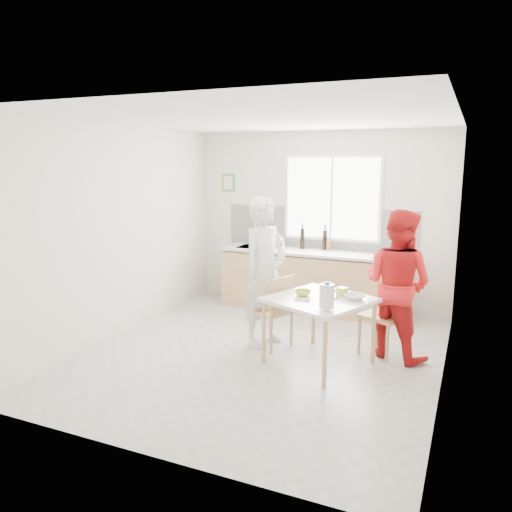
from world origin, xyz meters
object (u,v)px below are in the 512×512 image
(person_white, at_px, (265,272))
(bowl_white, at_px, (355,297))
(person_red, at_px, (397,284))
(bowl_green, at_px, (303,293))
(chair_far, at_px, (386,310))
(dining_table, at_px, (319,305))
(wine_bottle_a, at_px, (302,238))
(wine_bottle_b, at_px, (325,240))
(chair_left, at_px, (275,308))
(milk_jug, at_px, (327,296))

(person_white, xyz_separation_m, bowl_white, (1.17, -0.21, -0.13))
(person_red, relative_size, bowl_green, 9.14)
(person_red, relative_size, bowl_white, 7.69)
(chair_far, bearing_deg, dining_table, -113.06)
(dining_table, distance_m, person_white, 0.89)
(wine_bottle_a, bearing_deg, dining_table, -66.59)
(person_white, bearing_deg, person_red, -58.58)
(bowl_white, distance_m, wine_bottle_b, 2.22)
(person_red, distance_m, bowl_white, 0.60)
(dining_table, bearing_deg, person_red, 37.21)
(chair_left, distance_m, person_red, 1.46)
(bowl_green, relative_size, wine_bottle_b, 0.63)
(bowl_green, distance_m, milk_jug, 0.58)
(person_white, height_order, person_red, person_white)
(wine_bottle_b, bearing_deg, person_white, -97.66)
(wine_bottle_b, bearing_deg, chair_far, -51.43)
(chair_left, height_order, chair_far, chair_far)
(milk_jug, bearing_deg, person_red, 82.10)
(chair_far, relative_size, wine_bottle_a, 2.97)
(dining_table, distance_m, wine_bottle_b, 2.22)
(wine_bottle_a, bearing_deg, person_white, -86.75)
(bowl_green, bearing_deg, chair_far, 35.22)
(bowl_white, bearing_deg, chair_far, 62.47)
(bowl_white, bearing_deg, dining_table, -162.73)
(dining_table, distance_m, milk_jug, 0.48)
(bowl_white, relative_size, wine_bottle_a, 0.70)
(person_red, xyz_separation_m, bowl_white, (-0.38, -0.45, -0.08))
(dining_table, xyz_separation_m, wine_bottle_a, (-0.89, 2.06, 0.40))
(chair_left, height_order, bowl_green, chair_left)
(bowl_green, height_order, wine_bottle_a, wine_bottle_a)
(chair_left, relative_size, wine_bottle_b, 3.01)
(milk_jug, height_order, wine_bottle_b, wine_bottle_b)
(person_red, bearing_deg, bowl_white, 72.74)
(chair_left, xyz_separation_m, wine_bottle_a, (-0.26, 1.80, 0.58))
(chair_far, relative_size, person_red, 0.55)
(chair_far, distance_m, milk_jug, 1.17)
(person_white, bearing_deg, bowl_white, -77.83)
(wine_bottle_a, bearing_deg, chair_left, -81.71)
(chair_far, xyz_separation_m, bowl_white, (-0.27, -0.51, 0.27))
(bowl_white, xyz_separation_m, wine_bottle_b, (-0.93, 2.00, 0.28))
(bowl_green, bearing_deg, dining_table, -8.50)
(person_white, height_order, bowl_green, person_white)
(milk_jug, bearing_deg, bowl_green, 156.44)
(bowl_green, height_order, bowl_white, bowl_green)
(person_red, bearing_deg, chair_left, 35.17)
(chair_left, height_order, wine_bottle_b, wine_bottle_b)
(chair_far, distance_m, wine_bottle_b, 1.99)
(bowl_green, xyz_separation_m, milk_jug, (0.40, -0.41, 0.12))
(dining_table, height_order, wine_bottle_b, wine_bottle_b)
(bowl_green, bearing_deg, bowl_white, 8.43)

